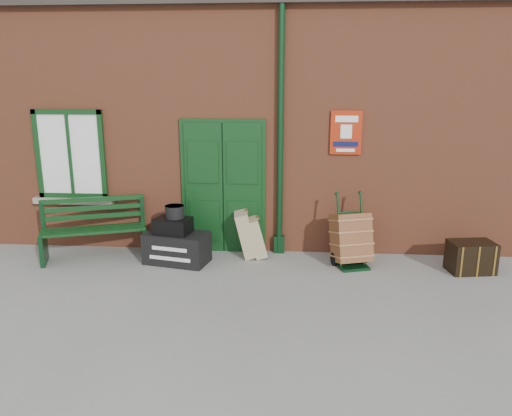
# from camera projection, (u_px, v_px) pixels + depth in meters

# --- Properties ---
(ground) EXTENTS (80.00, 80.00, 0.00)m
(ground) POSITION_uv_depth(u_px,v_px,m) (231.00, 285.00, 7.22)
(ground) COLOR gray
(ground) RESTS_ON ground
(station_building) EXTENTS (10.30, 4.30, 4.36)m
(station_building) POSITION_uv_depth(u_px,v_px,m) (251.00, 116.00, 10.04)
(station_building) COLOR brown
(station_building) RESTS_ON ground
(bench) EXTENTS (1.73, 1.03, 1.03)m
(bench) POSITION_uv_depth(u_px,v_px,m) (94.00, 227.00, 8.22)
(bench) COLOR #0E3413
(bench) RESTS_ON ground
(houdini_trunk) EXTENTS (1.08, 0.74, 0.50)m
(houdini_trunk) POSITION_uv_depth(u_px,v_px,m) (177.00, 248.00, 8.04)
(houdini_trunk) COLOR black
(houdini_trunk) RESTS_ON ground
(strongbox) EXTENTS (0.62, 0.50, 0.25)m
(strongbox) POSITION_uv_depth(u_px,v_px,m) (173.00, 226.00, 7.95)
(strongbox) COLOR black
(strongbox) RESTS_ON houdini_trunk
(hatbox) EXTENTS (0.35, 0.35, 0.20)m
(hatbox) POSITION_uv_depth(u_px,v_px,m) (175.00, 212.00, 7.92)
(hatbox) COLOR black
(hatbox) RESTS_ON strongbox
(suitcase_back) EXTENTS (0.45, 0.58, 0.78)m
(suitcase_back) POSITION_uv_depth(u_px,v_px,m) (246.00, 233.00, 8.32)
(suitcase_back) COLOR tan
(suitcase_back) RESTS_ON ground
(suitcase_front) EXTENTS (0.42, 0.53, 0.67)m
(suitcase_front) POSITION_uv_depth(u_px,v_px,m) (256.00, 237.00, 8.32)
(suitcase_front) COLOR tan
(suitcase_front) RESTS_ON ground
(porter_trolley) EXTENTS (0.70, 0.73, 1.14)m
(porter_trolley) POSITION_uv_depth(u_px,v_px,m) (351.00, 239.00, 7.87)
(porter_trolley) COLOR black
(porter_trolley) RESTS_ON ground
(dark_trunk) EXTENTS (0.72, 0.53, 0.48)m
(dark_trunk) POSITION_uv_depth(u_px,v_px,m) (471.00, 257.00, 7.66)
(dark_trunk) COLOR black
(dark_trunk) RESTS_ON ground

